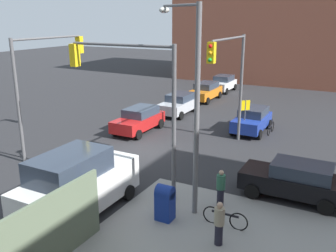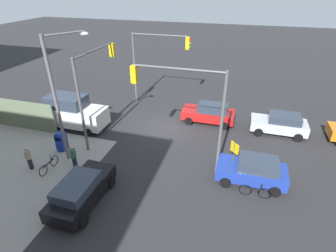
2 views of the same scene
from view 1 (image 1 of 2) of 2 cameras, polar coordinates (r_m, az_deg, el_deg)
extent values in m
plane|color=#28282B|center=(22.01, -4.26, -3.61)|extent=(120.00, 120.00, 0.00)
cube|color=#93513D|center=(50.02, 20.26, 16.43)|extent=(16.00, 28.00, 16.75)
cylinder|color=#59595B|center=(23.33, 11.05, 5.56)|extent=(0.18, 0.18, 6.50)
cylinder|color=#59595B|center=(20.53, 9.37, 13.02)|extent=(5.10, 0.12, 0.12)
cube|color=yellow|center=(18.18, 6.64, 11.03)|extent=(0.32, 0.36, 1.00)
sphere|color=red|center=(17.99, 6.45, 12.00)|extent=(0.18, 0.18, 0.18)
sphere|color=orange|center=(18.01, 6.42, 10.99)|extent=(0.18, 0.18, 0.18)
sphere|color=green|center=(18.05, 6.39, 9.98)|extent=(0.18, 0.18, 0.18)
cylinder|color=#59595B|center=(20.72, -21.90, 3.32)|extent=(0.18, 0.18, 6.50)
cylinder|color=#59595B|center=(21.98, -17.78, 12.68)|extent=(4.98, 0.12, 0.12)
cube|color=yellow|center=(23.83, -13.35, 11.96)|extent=(0.32, 0.36, 1.00)
sphere|color=red|center=(23.95, -13.12, 12.76)|extent=(0.18, 0.18, 0.18)
sphere|color=orange|center=(23.97, -13.07, 12.00)|extent=(0.18, 0.18, 0.18)
sphere|color=green|center=(23.99, -13.02, 11.24)|extent=(0.18, 0.18, 0.18)
cylinder|color=#59595B|center=(15.16, 0.90, 0.04)|extent=(0.18, 0.18, 6.50)
cylinder|color=#59595B|center=(15.87, -7.26, 12.16)|extent=(0.12, 4.98, 0.12)
cube|color=yellow|center=(17.45, -14.02, 10.44)|extent=(0.36, 0.32, 1.00)
sphere|color=red|center=(17.55, -14.55, 11.49)|extent=(0.18, 0.18, 0.18)
sphere|color=orange|center=(17.57, -14.47, 10.45)|extent=(0.18, 0.18, 0.18)
sphere|color=green|center=(17.61, -14.40, 9.41)|extent=(0.18, 0.18, 0.18)
cylinder|color=slate|center=(13.81, 4.40, 1.59)|extent=(0.20, 0.20, 8.00)
cylinder|color=slate|center=(14.36, 1.91, 17.91)|extent=(1.35, 2.09, 0.10)
ellipsoid|color=silver|center=(15.39, -0.58, 17.26)|extent=(0.56, 0.36, 0.24)
cylinder|color=#4C4C4C|center=(24.60, 11.59, 1.18)|extent=(0.08, 0.08, 2.40)
cube|color=yellow|center=(24.39, 11.70, 3.11)|extent=(0.48, 0.48, 0.64)
cube|color=navy|center=(14.57, -0.46, -12.07)|extent=(0.56, 0.64, 1.15)
cylinder|color=navy|center=(14.30, -0.47, -10.04)|extent=(0.56, 0.64, 0.56)
cube|color=#1E389E|center=(25.71, 12.63, 0.61)|extent=(3.93, 1.80, 0.75)
cube|color=#2D3847|center=(25.84, 12.91, 2.16)|extent=(2.20, 1.58, 0.55)
cylinder|color=black|center=(24.36, 13.75, -1.27)|extent=(0.64, 0.22, 0.64)
cylinder|color=black|center=(24.82, 9.74, -0.70)|extent=(0.64, 0.22, 0.64)
cylinder|color=black|center=(26.86, 15.20, 0.27)|extent=(0.64, 0.22, 0.64)
cylinder|color=black|center=(27.28, 11.53, 0.77)|extent=(0.64, 0.22, 0.64)
cube|color=#B7BABF|center=(29.69, 1.59, 3.11)|extent=(4.11, 1.80, 0.75)
cube|color=#2D3847|center=(29.83, 1.88, 4.46)|extent=(2.30, 1.58, 0.55)
cylinder|color=black|center=(28.18, 1.96, 1.59)|extent=(0.64, 0.22, 0.64)
cylinder|color=black|center=(28.98, -1.24, 2.02)|extent=(0.64, 0.22, 0.64)
cylinder|color=black|center=(30.64, 4.25, 2.77)|extent=(0.64, 0.22, 0.64)
cylinder|color=black|center=(31.38, 1.24, 3.14)|extent=(0.64, 0.22, 0.64)
cube|color=#B21919|center=(25.20, -4.55, 0.64)|extent=(4.26, 1.80, 0.75)
cube|color=#2D3847|center=(25.31, -4.17, 2.24)|extent=(2.38, 1.58, 0.55)
cylinder|color=black|center=(23.67, -4.56, -1.35)|extent=(0.64, 0.22, 0.64)
cylinder|color=black|center=(24.65, -8.10, -0.75)|extent=(0.64, 0.22, 0.64)
cylinder|color=black|center=(26.05, -1.16, 0.36)|extent=(0.64, 0.22, 0.64)
cylinder|color=black|center=(26.94, -4.51, 0.86)|extent=(0.64, 0.22, 0.64)
cube|color=white|center=(39.29, 8.31, 6.24)|extent=(3.86, 1.80, 0.75)
cube|color=#2D3847|center=(39.47, 8.50, 7.23)|extent=(2.16, 1.58, 0.55)
cylinder|color=black|center=(37.85, 8.89, 5.25)|extent=(0.64, 0.22, 0.64)
cylinder|color=black|center=(38.46, 6.35, 5.52)|extent=(0.64, 0.22, 0.64)
cylinder|color=black|center=(40.30, 10.13, 5.86)|extent=(0.64, 0.22, 0.64)
cylinder|color=black|center=(40.88, 7.73, 6.12)|extent=(0.64, 0.22, 0.64)
cube|color=orange|center=(34.87, 5.62, 5.04)|extent=(4.45, 1.80, 0.75)
cube|color=#2D3847|center=(35.08, 5.88, 6.18)|extent=(2.49, 1.58, 0.55)
cylinder|color=black|center=(33.25, 6.04, 3.81)|extent=(0.64, 0.22, 0.64)
cylinder|color=black|center=(33.94, 3.22, 4.14)|extent=(0.64, 0.22, 0.64)
cylinder|color=black|center=(36.02, 7.86, 4.72)|extent=(0.64, 0.22, 0.64)
cylinder|color=black|center=(36.66, 5.21, 5.01)|extent=(0.64, 0.22, 0.64)
cube|color=black|center=(17.00, 18.42, -8.17)|extent=(1.80, 4.31, 0.75)
cube|color=#2D3847|center=(16.71, 19.79, -6.31)|extent=(1.58, 2.41, 0.55)
cylinder|color=black|center=(16.60, 12.71, -9.73)|extent=(0.22, 0.64, 0.64)
cylinder|color=black|center=(18.20, 14.25, -7.44)|extent=(0.22, 0.64, 0.64)
cylinder|color=black|center=(16.22, 22.91, -11.35)|extent=(0.22, 0.64, 0.64)
cylinder|color=black|center=(17.85, 23.50, -8.84)|extent=(0.22, 0.64, 0.64)
cube|color=white|center=(15.22, -13.33, -9.35)|extent=(5.40, 2.10, 1.40)
cube|color=#2D3847|center=(14.47, -14.75, -5.86)|extent=(3.02, 1.85, 0.90)
cylinder|color=black|center=(17.39, -11.85, -8.42)|extent=(0.64, 0.22, 0.64)
cylinder|color=black|center=(16.23, -6.02, -10.02)|extent=(0.64, 0.22, 0.64)
cylinder|color=black|center=(15.10, -20.93, -13.27)|extent=(0.64, 0.22, 0.64)
cylinder|color=black|center=(13.74, -14.87, -15.80)|extent=(0.64, 0.22, 0.64)
cylinder|color=#9E937A|center=(12.99, 7.85, -13.47)|extent=(0.36, 0.36, 0.61)
sphere|color=tan|center=(12.79, 7.92, -11.87)|extent=(0.21, 0.21, 0.21)
cylinder|color=#1E1E2D|center=(13.35, 7.73, -16.06)|extent=(0.28, 0.28, 0.78)
cylinder|color=#2D664C|center=(15.45, 8.08, -8.44)|extent=(0.36, 0.36, 0.61)
sphere|color=tan|center=(15.28, 8.14, -7.05)|extent=(0.21, 0.21, 0.21)
cylinder|color=#1E1E2D|center=(15.75, 7.98, -10.71)|extent=(0.28, 0.28, 0.77)
torus|color=black|center=(14.28, 10.70, -14.15)|extent=(0.05, 0.71, 0.71)
torus|color=black|center=(14.56, 6.69, -13.31)|extent=(0.05, 0.71, 0.71)
cube|color=black|center=(14.32, 8.70, -13.11)|extent=(0.04, 1.04, 0.08)
cylinder|color=black|center=(14.28, 7.67, -12.05)|extent=(0.04, 0.04, 0.40)
torus|color=black|center=(25.33, 15.13, -0.67)|extent=(0.71, 0.05, 0.71)
torus|color=black|center=(26.30, 15.65, -0.08)|extent=(0.71, 0.05, 0.71)
cube|color=black|center=(25.76, 15.42, 0.01)|extent=(1.04, 0.04, 0.08)
cylinder|color=black|center=(25.96, 15.60, 0.68)|extent=(0.04, 0.04, 0.40)
camera|label=2|loc=(23.81, 46.75, 18.67)|focal=28.00mm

